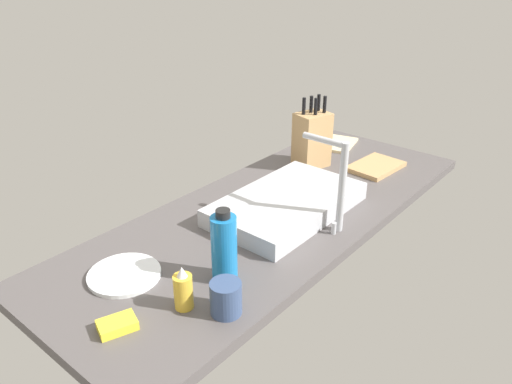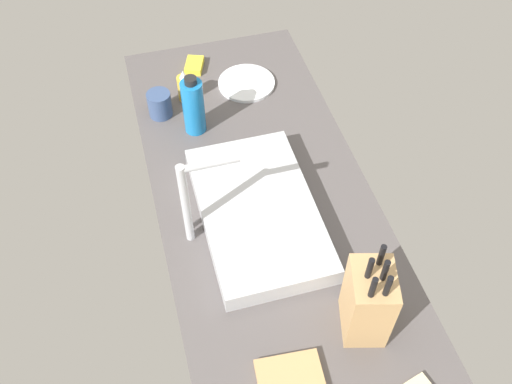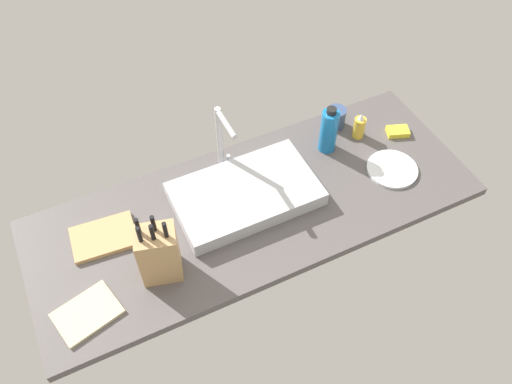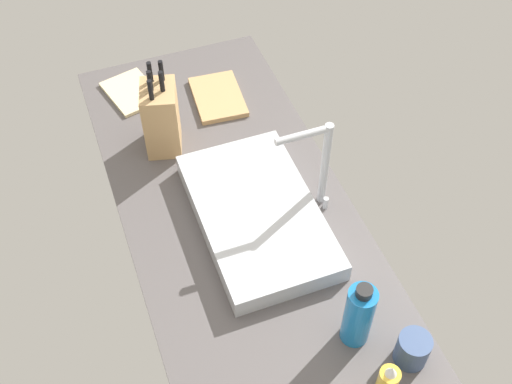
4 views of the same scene
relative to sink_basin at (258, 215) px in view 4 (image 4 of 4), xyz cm
name	(u,v)px [view 4 (image 4 of 4)]	position (x,y,z in cm)	size (l,w,h in cm)	color
countertop_slab	(247,234)	(1.92, -4.01, -4.84)	(169.09, 64.32, 3.50)	#514C4C
sink_basin	(258,215)	(0.00, 0.00, 0.00)	(53.43, 31.84, 6.17)	#B7BABF
faucet	(320,160)	(-1.01, 18.26, 14.77)	(5.50, 16.13, 29.93)	#B7BABF
knife_block	(161,118)	(-38.75, -16.45, 8.44)	(15.34, 13.30, 29.14)	tan
cutting_board	(218,97)	(-53.30, 5.78, -2.19)	(22.52, 15.64, 1.80)	tan
soap_bottle	(388,381)	(56.83, 10.24, 2.12)	(4.90, 4.90, 12.20)	gold
water_bottle	(359,315)	(41.40, 9.90, 6.89)	(7.08, 7.08, 21.43)	#1970B7
dish_towel	(131,92)	(-66.21, -20.74, -2.49)	(19.80, 14.68, 1.20)	beige
coffee_mug	(413,349)	(51.53, 19.82, 1.34)	(8.00, 8.00, 8.85)	#384C75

